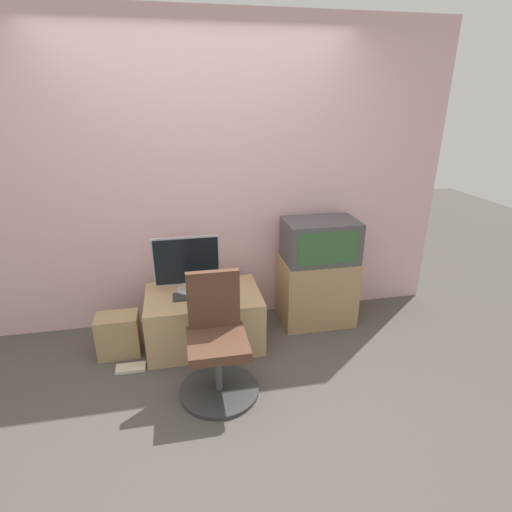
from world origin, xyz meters
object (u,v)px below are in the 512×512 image
main_monitor (187,265)px  keyboard (193,296)px  cardboard_box_lower (119,335)px  office_chair (217,348)px  book (131,368)px  mouse (221,292)px  crt_tv (320,241)px

main_monitor → keyboard: 0.26m
main_monitor → cardboard_box_lower: size_ratio=1.54×
main_monitor → cardboard_box_lower: 0.79m
office_chair → book: office_chair is taller
keyboard → mouse: size_ratio=5.42×
main_monitor → book: 0.91m
office_chair → book: (-0.65, 0.34, -0.33)m
mouse → book: mouse is taller
main_monitor → keyboard: (0.03, -0.11, -0.23)m
crt_tv → office_chair: bearing=-142.7°
main_monitor → office_chair: (0.16, -0.68, -0.36)m
main_monitor → cardboard_box_lower: (-0.58, -0.11, -0.52)m
mouse → office_chair: 0.62m
crt_tv → cardboard_box_lower: 1.87m
main_monitor → office_chair: main_monitor is taller
mouse → book: (-0.75, -0.25, -0.46)m
book → mouse: bearing=18.6°
mouse → main_monitor: bearing=161.1°
office_chair → cardboard_box_lower: (-0.74, 0.58, -0.17)m
crt_tv → cardboard_box_lower: crt_tv is taller
keyboard → crt_tv: 1.20m
mouse → book: size_ratio=0.26×
main_monitor → cardboard_box_lower: bearing=-169.5°
crt_tv → book: bearing=-165.6°
keyboard → book: keyboard is taller
main_monitor → cardboard_box_lower: main_monitor is taller
keyboard → office_chair: (0.13, -0.57, -0.13)m
main_monitor → crt_tv: crt_tv is taller
mouse → crt_tv: crt_tv is taller
crt_tv → book: size_ratio=2.83×
cardboard_box_lower → main_monitor: bearing=10.5°
keyboard → office_chair: bearing=-77.1°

